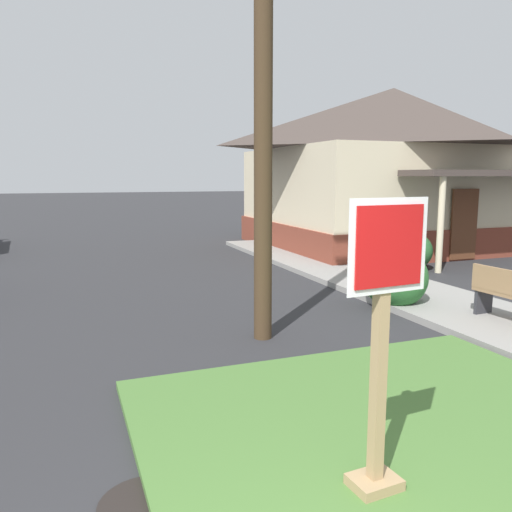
# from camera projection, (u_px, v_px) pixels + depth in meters

# --- Properties ---
(grass_corner_patch) EXTENTS (4.78, 5.37, 0.08)m
(grass_corner_patch) POSITION_uv_depth(u_px,v_px,m) (452.00, 467.00, 4.12)
(grass_corner_patch) COLOR #477033
(grass_corner_patch) RESTS_ON ground
(sidewalk_strip) EXTENTS (2.20, 18.67, 0.12)m
(sidewalk_strip) POSITION_uv_depth(u_px,v_px,m) (427.00, 299.00, 9.69)
(sidewalk_strip) COLOR gray
(sidewalk_strip) RESTS_ON ground
(stop_sign) EXTENTS (0.66, 0.31, 2.16)m
(stop_sign) POSITION_uv_depth(u_px,v_px,m) (381.00, 358.00, 3.62)
(stop_sign) COLOR #A3845B
(stop_sign) RESTS_ON grass_corner_patch
(manhole_cover) EXTENTS (0.70, 0.70, 0.02)m
(manhole_cover) POSITION_uv_depth(u_px,v_px,m) (146.00, 504.00, 3.71)
(manhole_cover) COLOR black
(manhole_cover) RESTS_ON ground
(utility_pole) EXTENTS (1.56, 0.26, 8.74)m
(utility_pole) POSITION_uv_depth(u_px,v_px,m) (263.00, 12.00, 6.86)
(utility_pole) COLOR #42301E
(utility_pole) RESTS_ON ground
(corner_house) EXTENTS (8.83, 8.65, 5.33)m
(corner_house) POSITION_uv_depth(u_px,v_px,m) (391.00, 166.00, 17.34)
(corner_house) COLOR brown
(corner_house) RESTS_ON ground
(shrub_near_porch) EXTENTS (1.10, 1.10, 0.98)m
(shrub_near_porch) POSITION_uv_depth(u_px,v_px,m) (411.00, 251.00, 13.06)
(shrub_near_porch) COLOR #295C2E
(shrub_near_porch) RESTS_ON ground
(shrub_by_curb) EXTENTS (1.18, 1.18, 1.12)m
(shrub_by_curb) POSITION_uv_depth(u_px,v_px,m) (395.00, 278.00, 9.25)
(shrub_by_curb) COLOR #2C682F
(shrub_by_curb) RESTS_ON ground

